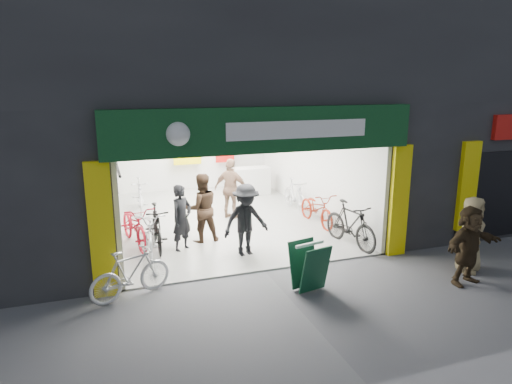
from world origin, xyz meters
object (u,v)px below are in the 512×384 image
sandwich_board (309,265)px  bike_left_front (151,230)px  bike_right_front (350,225)px  parked_bike (131,273)px  pedestrian_near (471,234)px

sandwich_board → bike_left_front: bearing=117.9°
bike_right_front → parked_bike: 5.41m
pedestrian_near → sandwich_board: pedestrian_near is taller
pedestrian_near → sandwich_board: 3.67m
bike_left_front → parked_bike: bearing=-98.8°
bike_left_front → bike_right_front: bearing=-9.1°
pedestrian_near → sandwich_board: size_ratio=1.74×
bike_left_front → parked_bike: (-0.65, -2.36, -0.04)m
parked_bike → bike_right_front: bearing=-100.1°
bike_right_front → parked_bike: bearing=-177.5°
bike_right_front → parked_bike: (-5.30, -1.06, -0.08)m
sandwich_board → bike_right_front: bearing=31.1°
parked_bike → sandwich_board: (3.29, -0.81, 0.03)m
bike_left_front → pedestrian_near: (6.30, -3.43, 0.30)m
pedestrian_near → parked_bike: bearing=136.9°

